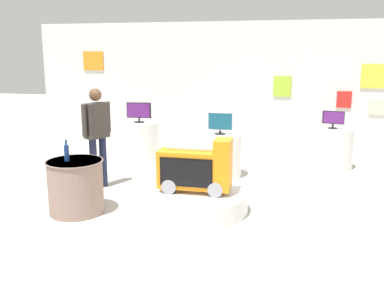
{
  "coord_description": "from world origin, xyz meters",
  "views": [
    {
      "loc": [
        1.05,
        -5.44,
        2.19
      ],
      "look_at": [
        -0.42,
        0.74,
        0.83
      ],
      "focal_mm": 39.91,
      "sensor_mm": 36.0,
      "label": 1
    }
  ],
  "objects_px": {
    "tv_on_center_rear": "(220,123)",
    "tv_on_right_rear": "(139,112)",
    "display_pedestal_right_rear": "(140,140)",
    "novelty_firetruck_tv": "(196,170)",
    "bottle_on_side_table": "(67,152)",
    "main_display_pedestal": "(195,201)",
    "tv_on_left_rear": "(333,119)",
    "side_table_round": "(76,186)",
    "display_pedestal_left_rear": "(331,148)",
    "display_pedestal_center_rear": "(220,155)",
    "shopper_browsing_near_truck": "(97,131)"
  },
  "relations": [
    {
      "from": "tv_on_center_rear",
      "to": "tv_on_right_rear",
      "type": "height_order",
      "value": "tv_on_right_rear"
    },
    {
      "from": "tv_on_center_rear",
      "to": "display_pedestal_right_rear",
      "type": "distance_m",
      "value": 2.16
    },
    {
      "from": "novelty_firetruck_tv",
      "to": "bottle_on_side_table",
      "type": "height_order",
      "value": "novelty_firetruck_tv"
    },
    {
      "from": "novelty_firetruck_tv",
      "to": "tv_on_center_rear",
      "type": "height_order",
      "value": "tv_on_center_rear"
    },
    {
      "from": "tv_on_right_rear",
      "to": "bottle_on_side_table",
      "type": "xyz_separation_m",
      "value": [
        0.15,
        -3.2,
        -0.13
      ]
    },
    {
      "from": "display_pedestal_right_rear",
      "to": "bottle_on_side_table",
      "type": "xyz_separation_m",
      "value": [
        0.15,
        -3.2,
        0.48
      ]
    },
    {
      "from": "main_display_pedestal",
      "to": "bottle_on_side_table",
      "type": "distance_m",
      "value": 1.89
    },
    {
      "from": "display_pedestal_right_rear",
      "to": "tv_on_left_rear",
      "type": "bearing_deg",
      "value": 2.22
    },
    {
      "from": "tv_on_center_rear",
      "to": "bottle_on_side_table",
      "type": "xyz_separation_m",
      "value": [
        -1.72,
        -2.29,
        -0.11
      ]
    },
    {
      "from": "main_display_pedestal",
      "to": "side_table_round",
      "type": "bearing_deg",
      "value": -163.3
    },
    {
      "from": "side_table_round",
      "to": "bottle_on_side_table",
      "type": "relative_size",
      "value": 2.62
    },
    {
      "from": "display_pedestal_left_rear",
      "to": "side_table_round",
      "type": "bearing_deg",
      "value": -137.58
    },
    {
      "from": "tv_on_center_rear",
      "to": "bottle_on_side_table",
      "type": "relative_size",
      "value": 1.53
    },
    {
      "from": "bottle_on_side_table",
      "to": "display_pedestal_center_rear",
      "type": "bearing_deg",
      "value": 53.17
    },
    {
      "from": "main_display_pedestal",
      "to": "tv_on_right_rear",
      "type": "height_order",
      "value": "tv_on_right_rear"
    },
    {
      "from": "display_pedestal_center_rear",
      "to": "shopper_browsing_near_truck",
      "type": "distance_m",
      "value": 2.23
    },
    {
      "from": "display_pedestal_center_rear",
      "to": "tv_on_center_rear",
      "type": "xyz_separation_m",
      "value": [
        -0.0,
        -0.0,
        0.6
      ]
    },
    {
      "from": "shopper_browsing_near_truck",
      "to": "display_pedestal_right_rear",
      "type": "bearing_deg",
      "value": 91.18
    },
    {
      "from": "main_display_pedestal",
      "to": "novelty_firetruck_tv",
      "type": "xyz_separation_m",
      "value": [
        0.02,
        -0.01,
        0.45
      ]
    },
    {
      "from": "shopper_browsing_near_truck",
      "to": "display_pedestal_center_rear",
      "type": "bearing_deg",
      "value": 32.04
    },
    {
      "from": "tv_on_center_rear",
      "to": "tv_on_right_rear",
      "type": "distance_m",
      "value": 2.08
    },
    {
      "from": "novelty_firetruck_tv",
      "to": "shopper_browsing_near_truck",
      "type": "distance_m",
      "value": 1.94
    },
    {
      "from": "display_pedestal_center_rear",
      "to": "bottle_on_side_table",
      "type": "relative_size",
      "value": 2.63
    },
    {
      "from": "novelty_firetruck_tv",
      "to": "display_pedestal_center_rear",
      "type": "height_order",
      "value": "novelty_firetruck_tv"
    },
    {
      "from": "tv_on_center_rear",
      "to": "display_pedestal_center_rear",
      "type": "bearing_deg",
      "value": 89.82
    },
    {
      "from": "tv_on_center_rear",
      "to": "display_pedestal_left_rear",
      "type": "bearing_deg",
      "value": 28.08
    },
    {
      "from": "tv_on_left_rear",
      "to": "tv_on_right_rear",
      "type": "bearing_deg",
      "value": -177.72
    },
    {
      "from": "side_table_round",
      "to": "shopper_browsing_near_truck",
      "type": "relative_size",
      "value": 0.48
    },
    {
      "from": "display_pedestal_left_rear",
      "to": "display_pedestal_right_rear",
      "type": "relative_size",
      "value": 0.96
    },
    {
      "from": "display_pedestal_left_rear",
      "to": "shopper_browsing_near_truck",
      "type": "relative_size",
      "value": 0.49
    },
    {
      "from": "novelty_firetruck_tv",
      "to": "display_pedestal_left_rear",
      "type": "distance_m",
      "value": 3.5
    },
    {
      "from": "display_pedestal_left_rear",
      "to": "bottle_on_side_table",
      "type": "xyz_separation_m",
      "value": [
        -3.72,
        -3.36,
        0.48
      ]
    },
    {
      "from": "display_pedestal_center_rear",
      "to": "bottle_on_side_table",
      "type": "xyz_separation_m",
      "value": [
        -1.72,
        -2.3,
        0.48
      ]
    },
    {
      "from": "display_pedestal_right_rear",
      "to": "shopper_browsing_near_truck",
      "type": "distance_m",
      "value": 2.13
    },
    {
      "from": "tv_on_center_rear",
      "to": "bottle_on_side_table",
      "type": "height_order",
      "value": "tv_on_center_rear"
    },
    {
      "from": "bottle_on_side_table",
      "to": "main_display_pedestal",
      "type": "bearing_deg",
      "value": 17.14
    },
    {
      "from": "tv_on_left_rear",
      "to": "tv_on_center_rear",
      "type": "xyz_separation_m",
      "value": [
        -2.0,
        -1.06,
        0.02
      ]
    },
    {
      "from": "display_pedestal_center_rear",
      "to": "side_table_round",
      "type": "relative_size",
      "value": 1.0
    },
    {
      "from": "tv_on_center_rear",
      "to": "display_pedestal_right_rear",
      "type": "bearing_deg",
      "value": 153.95
    },
    {
      "from": "novelty_firetruck_tv",
      "to": "tv_on_left_rear",
      "type": "bearing_deg",
      "value": 54.5
    },
    {
      "from": "tv_on_left_rear",
      "to": "display_pedestal_center_rear",
      "type": "bearing_deg",
      "value": -152.11
    },
    {
      "from": "display_pedestal_right_rear",
      "to": "display_pedestal_center_rear",
      "type": "bearing_deg",
      "value": -25.94
    },
    {
      "from": "main_display_pedestal",
      "to": "side_table_round",
      "type": "distance_m",
      "value": 1.67
    },
    {
      "from": "tv_on_center_rear",
      "to": "display_pedestal_right_rear",
      "type": "relative_size",
      "value": 0.55
    },
    {
      "from": "tv_on_left_rear",
      "to": "tv_on_right_rear",
      "type": "xyz_separation_m",
      "value": [
        -3.86,
        -0.15,
        0.04
      ]
    },
    {
      "from": "shopper_browsing_near_truck",
      "to": "main_display_pedestal",
      "type": "bearing_deg",
      "value": -19.88
    },
    {
      "from": "main_display_pedestal",
      "to": "bottle_on_side_table",
      "type": "height_order",
      "value": "bottle_on_side_table"
    },
    {
      "from": "tv_on_center_rear",
      "to": "tv_on_left_rear",
      "type": "bearing_deg",
      "value": 27.98
    },
    {
      "from": "tv_on_left_rear",
      "to": "display_pedestal_right_rear",
      "type": "distance_m",
      "value": 3.91
    },
    {
      "from": "display_pedestal_left_rear",
      "to": "shopper_browsing_near_truck",
      "type": "bearing_deg",
      "value": -150.04
    }
  ]
}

